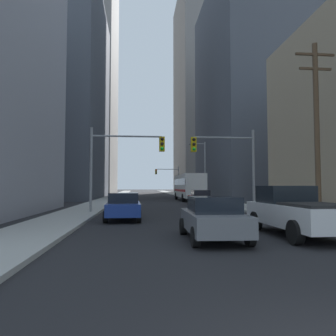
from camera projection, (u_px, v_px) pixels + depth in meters
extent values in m
cube|color=#9E9E99|center=(112.00, 198.00, 51.43)|extent=(2.96, 160.00, 0.15)
cube|color=#9E9E99|center=(194.00, 197.00, 52.69)|extent=(2.96, 160.00, 0.15)
cube|color=silver|center=(189.00, 186.00, 42.46)|extent=(2.54, 11.51, 2.90)
cube|color=black|center=(179.00, 182.00, 42.37)|extent=(0.06, 10.58, 0.80)
cube|color=red|center=(179.00, 190.00, 42.31)|extent=(0.05, 10.58, 0.28)
cylinder|color=black|center=(176.00, 196.00, 46.27)|extent=(0.32, 1.00, 1.00)
cylinder|color=black|center=(192.00, 196.00, 46.49)|extent=(0.32, 1.00, 1.00)
cylinder|color=black|center=(183.00, 198.00, 39.07)|extent=(0.32, 1.00, 1.00)
cylinder|color=black|center=(202.00, 198.00, 39.29)|extent=(0.32, 1.00, 1.00)
cube|color=white|center=(297.00, 215.00, 12.18)|extent=(2.05, 5.42, 0.80)
cube|color=black|center=(285.00, 194.00, 13.19)|extent=(1.82, 1.82, 0.70)
cube|color=black|center=(317.00, 205.00, 10.87)|extent=(1.78, 2.39, 0.10)
cylinder|color=black|center=(256.00, 221.00, 13.79)|extent=(0.28, 0.80, 0.80)
cylinder|color=black|center=(299.00, 221.00, 13.97)|extent=(0.28, 0.80, 0.80)
cylinder|color=black|center=(295.00, 232.00, 10.35)|extent=(0.28, 0.80, 0.80)
cube|color=slate|center=(213.00, 221.00, 11.34)|extent=(1.90, 4.24, 0.65)
cube|color=black|center=(214.00, 205.00, 11.23)|extent=(1.63, 1.94, 0.55)
cylinder|color=black|center=(183.00, 226.00, 12.58)|extent=(0.22, 0.64, 0.64)
cylinder|color=black|center=(226.00, 226.00, 12.74)|extent=(0.22, 0.64, 0.64)
cylinder|color=black|center=(195.00, 237.00, 9.91)|extent=(0.22, 0.64, 0.64)
cylinder|color=black|center=(250.00, 236.00, 10.07)|extent=(0.22, 0.64, 0.64)
cube|color=navy|center=(124.00, 209.00, 17.97)|extent=(1.90, 4.24, 0.65)
cube|color=black|center=(124.00, 198.00, 17.85)|extent=(1.63, 1.94, 0.55)
cylinder|color=black|center=(110.00, 213.00, 19.20)|extent=(0.22, 0.64, 0.64)
cylinder|color=black|center=(139.00, 212.00, 19.37)|extent=(0.22, 0.64, 0.64)
cylinder|color=black|center=(105.00, 217.00, 16.53)|extent=(0.22, 0.64, 0.64)
cylinder|color=black|center=(139.00, 216.00, 16.69)|extent=(0.22, 0.64, 0.64)
cube|color=maroon|center=(200.00, 199.00, 31.67)|extent=(1.81, 4.21, 0.65)
cube|color=black|center=(200.00, 193.00, 31.55)|extent=(1.59, 1.90, 0.55)
cylinder|color=black|center=(189.00, 202.00, 32.90)|extent=(0.22, 0.64, 0.64)
cylinder|color=black|center=(206.00, 202.00, 33.07)|extent=(0.22, 0.64, 0.64)
cylinder|color=black|center=(194.00, 203.00, 30.23)|extent=(0.22, 0.64, 0.64)
cylinder|color=black|center=(212.00, 203.00, 30.39)|extent=(0.22, 0.64, 0.64)
cylinder|color=gray|center=(91.00, 170.00, 22.33)|extent=(0.18, 0.18, 6.00)
cylinder|color=gray|center=(127.00, 136.00, 22.70)|extent=(4.92, 0.12, 0.12)
cube|color=gold|center=(162.00, 144.00, 22.90)|extent=(0.38, 0.30, 1.05)
sphere|color=black|center=(162.00, 139.00, 22.75)|extent=(0.24, 0.24, 0.24)
sphere|color=black|center=(162.00, 144.00, 22.73)|extent=(0.24, 0.24, 0.24)
sphere|color=#19D833|center=(162.00, 149.00, 22.71)|extent=(0.24, 0.24, 0.24)
cylinder|color=gray|center=(254.00, 171.00, 23.42)|extent=(0.18, 0.18, 6.00)
cylinder|color=gray|center=(224.00, 138.00, 23.35)|extent=(4.40, 0.12, 0.12)
cube|color=gold|center=(194.00, 145.00, 23.11)|extent=(0.38, 0.30, 1.05)
sphere|color=black|center=(194.00, 139.00, 22.96)|extent=(0.24, 0.24, 0.24)
sphere|color=black|center=(194.00, 144.00, 22.94)|extent=(0.24, 0.24, 0.24)
sphere|color=#19D833|center=(194.00, 149.00, 22.92)|extent=(0.24, 0.24, 0.24)
cylinder|color=gray|center=(179.00, 181.00, 66.21)|extent=(0.18, 0.18, 6.00)
cylinder|color=gray|center=(167.00, 169.00, 66.13)|extent=(4.63, 0.12, 0.12)
cube|color=gold|center=(156.00, 172.00, 65.88)|extent=(0.38, 0.30, 1.05)
sphere|color=red|center=(156.00, 170.00, 65.74)|extent=(0.24, 0.24, 0.24)
sphere|color=black|center=(156.00, 172.00, 65.72)|extent=(0.24, 0.24, 0.24)
sphere|color=black|center=(156.00, 173.00, 65.70)|extent=(0.24, 0.24, 0.24)
cylinder|color=brown|center=(317.00, 131.00, 17.29)|extent=(0.28, 0.28, 9.64)
cube|color=brown|center=(315.00, 54.00, 17.53)|extent=(2.20, 0.12, 0.12)
cube|color=brown|center=(315.00, 69.00, 17.49)|extent=(1.80, 0.12, 0.12)
cylinder|color=gray|center=(205.00, 172.00, 40.81)|extent=(0.16, 0.16, 7.50)
cylinder|color=gray|center=(198.00, 144.00, 40.93)|extent=(1.79, 0.10, 0.10)
ellipsoid|color=#4C4C51|center=(191.00, 144.00, 40.84)|extent=(0.56, 0.32, 0.20)
cube|color=#4C515B|center=(43.00, 95.00, 52.87)|extent=(19.15, 26.55, 33.54)
cube|color=gray|center=(86.00, 71.00, 91.89)|extent=(16.59, 29.66, 69.28)
cube|color=#4C515B|center=(274.00, 94.00, 52.38)|extent=(21.53, 24.24, 33.82)
cube|color=gray|center=(217.00, 93.00, 93.90)|extent=(22.62, 26.78, 58.36)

